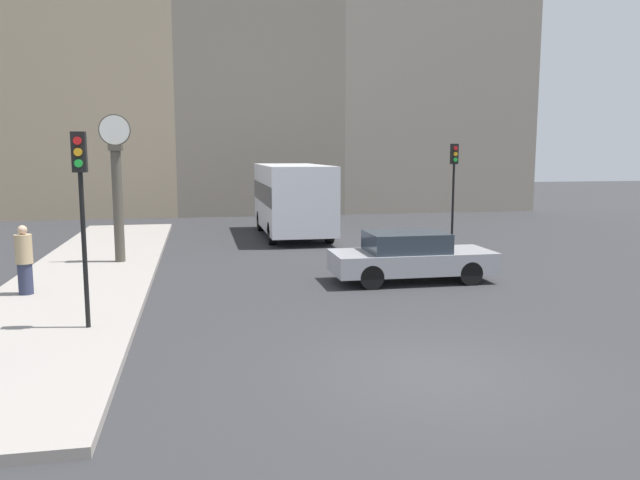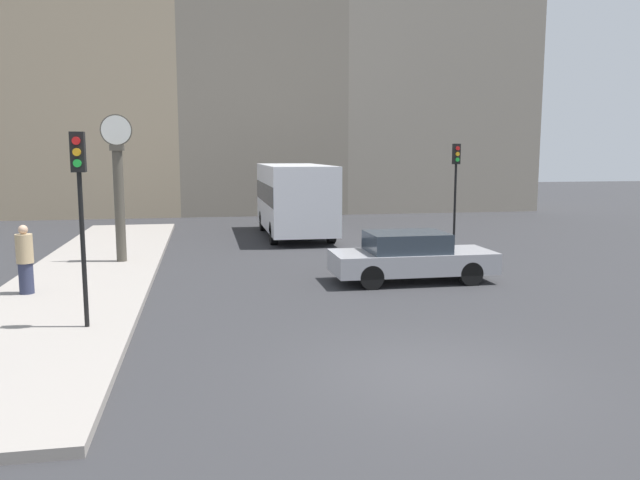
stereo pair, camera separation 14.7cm
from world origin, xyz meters
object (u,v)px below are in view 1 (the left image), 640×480
(traffic_light_near, at_px, (81,189))
(pedestrian_tan_coat, at_px, (24,260))
(sedan_car, at_px, (410,257))
(bus_distant, at_px, (292,196))
(traffic_light_far, at_px, (454,173))
(street_clock, at_px, (117,189))

(traffic_light_near, height_order, pedestrian_tan_coat, traffic_light_near)
(sedan_car, xyz_separation_m, bus_distant, (-1.82, 9.84, 1.02))
(traffic_light_far, relative_size, pedestrian_tan_coat, 2.31)
(street_clock, bearing_deg, sedan_car, -25.61)
(street_clock, distance_m, pedestrian_tan_coat, 4.84)
(bus_distant, xyz_separation_m, street_clock, (-6.34, -5.93, 0.71))
(bus_distant, xyz_separation_m, pedestrian_tan_coat, (-8.03, -10.23, -0.73))
(traffic_light_near, relative_size, pedestrian_tan_coat, 2.26)
(sedan_car, xyz_separation_m, traffic_light_far, (3.76, 6.00, 2.07))
(street_clock, bearing_deg, pedestrian_tan_coat, -111.36)
(traffic_light_near, bearing_deg, pedestrian_tan_coat, 120.60)
(sedan_car, xyz_separation_m, street_clock, (-8.16, 3.91, 1.73))
(bus_distant, bearing_deg, traffic_light_near, -114.14)
(sedan_car, distance_m, traffic_light_near, 8.98)
(traffic_light_far, bearing_deg, traffic_light_near, -140.24)
(traffic_light_far, xyz_separation_m, pedestrian_tan_coat, (-13.61, -6.38, -1.78))
(sedan_car, relative_size, pedestrian_tan_coat, 2.66)
(street_clock, bearing_deg, traffic_light_far, 9.91)
(sedan_car, relative_size, traffic_light_far, 1.15)
(bus_distant, relative_size, street_clock, 1.56)
(pedestrian_tan_coat, bearing_deg, bus_distant, 51.88)
(bus_distant, bearing_deg, pedestrian_tan_coat, -128.12)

